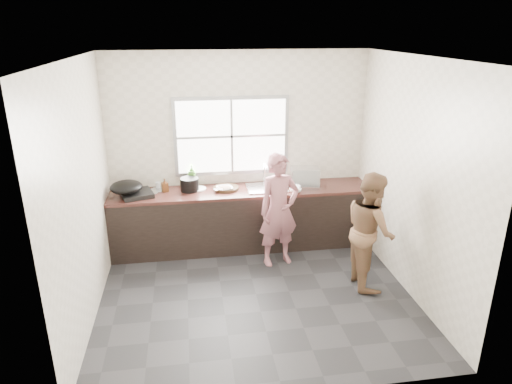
{
  "coord_description": "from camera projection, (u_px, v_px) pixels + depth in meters",
  "views": [
    {
      "loc": [
        -0.7,
        -4.6,
        3.0
      ],
      "look_at": [
        0.1,
        0.65,
        1.05
      ],
      "focal_mm": 32.0,
      "sensor_mm": 36.0,
      "label": 1
    }
  ],
  "objects": [
    {
      "name": "bottle_brown_tall",
      "position": [
        165.0,
        186.0,
        6.2
      ],
      "size": [
        0.1,
        0.1,
        0.17
      ],
      "primitive_type": "imported",
      "rotation": [
        0.0,
        0.0,
        0.33
      ],
      "color": "#502C14",
      "rests_on": "countertop"
    },
    {
      "name": "window_frame",
      "position": [
        232.0,
        136.0,
        6.33
      ],
      "size": [
        1.6,
        0.05,
        1.1
      ],
      "primitive_type": "cube",
      "color": "#9EA0A5",
      "rests_on": "wall_back"
    },
    {
      "name": "floor",
      "position": [
        256.0,
        295.0,
        5.4
      ],
      "size": [
        3.6,
        3.2,
        0.01
      ],
      "primitive_type": "cube",
      "color": "#252528",
      "rests_on": "ground"
    },
    {
      "name": "countertop",
      "position": [
        242.0,
        191.0,
        6.31
      ],
      "size": [
        3.6,
        0.64,
        0.04
      ],
      "primitive_type": "cube",
      "color": "#3A1D18",
      "rests_on": "cabinet"
    },
    {
      "name": "black_pot",
      "position": [
        190.0,
        184.0,
        6.23
      ],
      "size": [
        0.31,
        0.31,
        0.18
      ],
      "primitive_type": "cylinder",
      "rotation": [
        0.0,
        0.0,
        0.29
      ],
      "color": "black",
      "rests_on": "countertop"
    },
    {
      "name": "window_glazing",
      "position": [
        232.0,
        136.0,
        6.31
      ],
      "size": [
        1.5,
        0.01,
        1.0
      ],
      "primitive_type": "cube",
      "color": "white",
      "rests_on": "window_frame"
    },
    {
      "name": "wall_left",
      "position": [
        82.0,
        196.0,
        4.68
      ],
      "size": [
        0.01,
        3.2,
        2.7
      ],
      "primitive_type": "cube",
      "color": "beige",
      "rests_on": "ground"
    },
    {
      "name": "bowl_crabs",
      "position": [
        290.0,
        184.0,
        6.44
      ],
      "size": [
        0.2,
        0.2,
        0.06
      ],
      "primitive_type": "imported",
      "rotation": [
        0.0,
        0.0,
        -0.16
      ],
      "color": "silver",
      "rests_on": "countertop"
    },
    {
      "name": "ceiling",
      "position": [
        256.0,
        57.0,
        4.47
      ],
      "size": [
        3.6,
        3.2,
        0.01
      ],
      "primitive_type": "cube",
      "color": "silver",
      "rests_on": "wall_back"
    },
    {
      "name": "bottle_brown_short",
      "position": [
        189.0,
        182.0,
        6.39
      ],
      "size": [
        0.12,
        0.12,
        0.15
      ],
      "primitive_type": "imported",
      "rotation": [
        0.0,
        0.0,
        0.08
      ],
      "color": "#432210",
      "rests_on": "countertop"
    },
    {
      "name": "bowl_held",
      "position": [
        295.0,
        190.0,
        6.2
      ],
      "size": [
        0.21,
        0.21,
        0.07
      ],
      "primitive_type": "imported",
      "rotation": [
        0.0,
        0.0,
        -0.03
      ],
      "color": "white",
      "rests_on": "countertop"
    },
    {
      "name": "glass_jar",
      "position": [
        158.0,
        185.0,
        6.34
      ],
      "size": [
        0.08,
        0.08,
        0.09
      ],
      "primitive_type": "cylinder",
      "rotation": [
        0.0,
        0.0,
        0.29
      ],
      "color": "silver",
      "rests_on": "countertop"
    },
    {
      "name": "woman",
      "position": [
        279.0,
        214.0,
        5.9
      ],
      "size": [
        0.58,
        0.45,
        1.4
      ],
      "primitive_type": "imported",
      "rotation": [
        0.0,
        0.0,
        0.25
      ],
      "color": "#A36169",
      "rests_on": "floor"
    },
    {
      "name": "person_side",
      "position": [
        370.0,
        230.0,
        5.41
      ],
      "size": [
        0.56,
        0.71,
        1.42
      ],
      "primitive_type": "imported",
      "rotation": [
        0.0,
        0.0,
        1.53
      ],
      "color": "brown",
      "rests_on": "floor"
    },
    {
      "name": "burner",
      "position": [
        137.0,
        194.0,
        6.06
      ],
      "size": [
        0.48,
        0.48,
        0.06
      ],
      "primitive_type": "cube",
      "rotation": [
        0.0,
        0.0,
        0.3
      ],
      "color": "black",
      "rests_on": "countertop"
    },
    {
      "name": "pot_lid_left",
      "position": [
        150.0,
        193.0,
        6.17
      ],
      "size": [
        0.26,
        0.26,
        0.01
      ],
      "primitive_type": "cylinder",
      "rotation": [
        0.0,
        0.0,
        -0.19
      ],
      "color": "silver",
      "rests_on": "countertop"
    },
    {
      "name": "wok",
      "position": [
        126.0,
        187.0,
        5.98
      ],
      "size": [
        0.47,
        0.47,
        0.16
      ],
      "primitive_type": "ellipsoid",
      "rotation": [
        0.0,
        0.0,
        0.13
      ],
      "color": "black",
      "rests_on": "burner"
    },
    {
      "name": "plate_food",
      "position": [
        198.0,
        189.0,
        6.3
      ],
      "size": [
        0.3,
        0.3,
        0.02
      ],
      "primitive_type": "cylinder",
      "rotation": [
        0.0,
        0.0,
        -0.35
      ],
      "color": "white",
      "rests_on": "countertop"
    },
    {
      "name": "cabinet",
      "position": [
        242.0,
        219.0,
        6.46
      ],
      "size": [
        3.6,
        0.62,
        0.82
      ],
      "primitive_type": "cube",
      "color": "black",
      "rests_on": "floor"
    },
    {
      "name": "bottle_green",
      "position": [
        192.0,
        176.0,
        6.36
      ],
      "size": [
        0.15,
        0.15,
        0.33
      ],
      "primitive_type": "imported",
      "rotation": [
        0.0,
        0.0,
        0.26
      ],
      "color": "#417F29",
      "rests_on": "countertop"
    },
    {
      "name": "wall_front",
      "position": [
        288.0,
        257.0,
        3.45
      ],
      "size": [
        3.6,
        0.01,
        2.7
      ],
      "primitive_type": "cube",
      "color": "beige",
      "rests_on": "ground"
    },
    {
      "name": "bowl_mince",
      "position": [
        225.0,
        189.0,
        6.25
      ],
      "size": [
        0.26,
        0.26,
        0.06
      ],
      "primitive_type": "imported",
      "rotation": [
        0.0,
        0.0,
        0.19
      ],
      "color": "white",
      "rests_on": "countertop"
    },
    {
      "name": "dish_rack",
      "position": [
        305.0,
        178.0,
        6.34
      ],
      "size": [
        0.42,
        0.31,
        0.29
      ],
      "primitive_type": "cube",
      "rotation": [
        0.0,
        0.0,
        -0.12
      ],
      "color": "silver",
      "rests_on": "countertop"
    },
    {
      "name": "wall_back",
      "position": [
        239.0,
        149.0,
        6.43
      ],
      "size": [
        3.6,
        0.01,
        2.7
      ],
      "primitive_type": "cube",
      "color": "beige",
      "rests_on": "ground"
    },
    {
      "name": "cleaver",
      "position": [
        220.0,
        189.0,
        6.21
      ],
      "size": [
        0.2,
        0.15,
        0.01
      ],
      "primitive_type": "cube",
      "rotation": [
        0.0,
        0.0,
        0.4
      ],
      "color": "silver",
      "rests_on": "cutting_board"
    },
    {
      "name": "sink",
      "position": [
        267.0,
        188.0,
        6.35
      ],
      "size": [
        0.55,
        0.45,
        0.02
      ],
      "primitive_type": "cube",
      "color": "silver",
      "rests_on": "countertop"
    },
    {
      "name": "wall_right",
      "position": [
        412.0,
        179.0,
        5.19
      ],
      "size": [
        0.01,
        3.2,
        2.7
      ],
      "primitive_type": "cube",
      "color": "beige",
      "rests_on": "ground"
    },
    {
      "name": "cutting_board",
      "position": [
        226.0,
        188.0,
        6.31
      ],
      "size": [
        0.36,
        0.36,
        0.04
      ],
      "primitive_type": "cylinder",
      "rotation": [
        0.0,
        0.0,
        0.02
      ],
      "color": "black",
      "rests_on": "countertop"
    },
    {
      "name": "pot_lid_right",
      "position": [
        159.0,
        190.0,
        6.28
      ],
      "size": [
        0.23,
        0.23,
        0.01
      ],
      "primitive_type": "cylinder",
      "rotation": [
        0.0,
        0.0,
        0.03
      ],
      "color": "#A5A8AC",
      "rests_on": "countertop"
    },
    {
      "name": "faucet",
      "position": [
        264.0,
        174.0,
        6.49
      ],
      "size": [
        0.02,
        0.02,
        0.3
      ],
      "primitive_type": "cylinder",
      "color": "silver",
      "rests_on": "countertop"
    }
  ]
}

